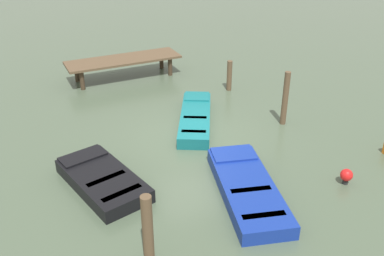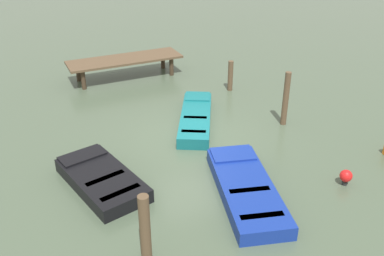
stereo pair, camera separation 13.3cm
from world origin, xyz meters
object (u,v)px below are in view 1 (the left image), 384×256
at_px(mooring_piling_mid_left, 285,98).
at_px(marker_buoy, 346,175).
at_px(rowboat_teal, 195,118).
at_px(rowboat_blue, 247,188).
at_px(rowboat_black, 102,180).
at_px(dock_segment, 124,61).
at_px(mooring_piling_near_right, 148,228).
at_px(mooring_piling_center, 229,76).

height_order(mooring_piling_mid_left, marker_buoy, mooring_piling_mid_left).
distance_m(rowboat_teal, marker_buoy, 5.81).
bearing_deg(rowboat_blue, rowboat_black, 74.48).
xyz_separation_m(dock_segment, marker_buoy, (4.42, -10.54, -0.55)).
bearing_deg(rowboat_blue, dock_segment, 17.35).
relative_size(dock_segment, mooring_piling_mid_left, 2.65).
bearing_deg(mooring_piling_near_right, marker_buoy, 9.37).
xyz_separation_m(rowboat_black, marker_buoy, (6.65, -2.15, 0.07)).
relative_size(rowboat_teal, mooring_piling_mid_left, 2.00).
distance_m(mooring_piling_mid_left, marker_buoy, 4.07).
bearing_deg(dock_segment, mooring_piling_near_right, -104.82).
relative_size(dock_segment, rowboat_black, 1.55).
height_order(rowboat_blue, rowboat_black, same).
distance_m(rowboat_teal, mooring_piling_near_right, 6.91).
distance_m(dock_segment, mooring_piling_mid_left, 8.03).
height_order(rowboat_teal, mooring_piling_mid_left, mooring_piling_mid_left).
bearing_deg(mooring_piling_near_right, dock_segment, 81.95).
bearing_deg(dock_segment, rowboat_blue, -88.28).
xyz_separation_m(rowboat_blue, rowboat_teal, (0.09, 4.62, 0.00)).
height_order(rowboat_black, mooring_piling_mid_left, mooring_piling_mid_left).
relative_size(dock_segment, mooring_piling_near_right, 3.15).
bearing_deg(mooring_piling_center, dock_segment, 144.20).
relative_size(mooring_piling_center, marker_buoy, 2.76).
bearing_deg(dock_segment, mooring_piling_mid_left, -61.44).
relative_size(dock_segment, mooring_piling_center, 4.04).
distance_m(dock_segment, rowboat_blue, 10.22).
bearing_deg(rowboat_teal, marker_buoy, -129.39).
xyz_separation_m(dock_segment, mooring_piling_mid_left, (4.64, -6.55, 0.18)).
bearing_deg(mooring_piling_near_right, rowboat_teal, 61.98).
bearing_deg(mooring_piling_mid_left, dock_segment, 125.33).
height_order(dock_segment, rowboat_blue, dock_segment).
distance_m(mooring_piling_center, mooring_piling_near_right, 10.33).
bearing_deg(mooring_piling_mid_left, rowboat_black, -164.98).
bearing_deg(dock_segment, marker_buoy, -74.02).
xyz_separation_m(rowboat_blue, rowboat_black, (-3.74, 1.69, 0.00)).
distance_m(rowboat_teal, rowboat_black, 4.82).
relative_size(rowboat_blue, marker_buoy, 8.56).
distance_m(mooring_piling_near_right, marker_buoy, 6.16).
distance_m(mooring_piling_mid_left, mooring_piling_near_right, 8.02).
distance_m(rowboat_blue, mooring_piling_near_right, 3.52).
height_order(rowboat_teal, mooring_piling_center, mooring_piling_center).
distance_m(rowboat_blue, rowboat_black, 4.11).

